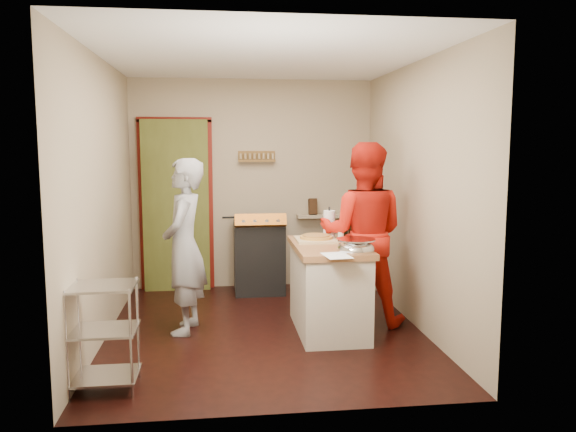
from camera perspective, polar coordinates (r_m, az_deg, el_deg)
The scene contains 10 objects.
floor at distance 5.61m, azimuth -2.38°, elevation -11.42°, with size 3.50×3.50×0.00m, color black.
back_wall at distance 7.11m, azimuth -8.76°, elevation 1.80°, with size 3.00×0.44×2.60m.
left_wall at distance 5.43m, azimuth -18.44°, elevation 1.64°, with size 0.04×3.50×2.60m, color gray.
right_wall at distance 5.66m, azimuth 12.88°, elevation 2.04°, with size 0.04×3.50×2.60m, color gray.
ceiling at distance 5.38m, azimuth -2.53°, elevation 15.95°, with size 3.00×3.50×0.02m, color white.
stove at distance 6.87m, azimuth -2.97°, elevation -4.06°, with size 0.60×0.63×1.00m.
wire_shelving at distance 4.40m, azimuth -18.22°, elevation -11.09°, with size 0.48×0.40×0.80m.
island at distance 5.46m, azimuth 4.21°, elevation -6.98°, with size 0.68×1.28×1.16m.
person_stripe at distance 5.44m, azimuth -10.50°, elevation -3.05°, with size 0.61×0.40×1.67m, color #ABABAF.
person_red at distance 5.67m, azimuth 7.60°, elevation -1.79°, with size 0.89×0.69×1.82m, color red.
Camera 1 is at (-0.43, -5.30, 1.80)m, focal length 35.00 mm.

